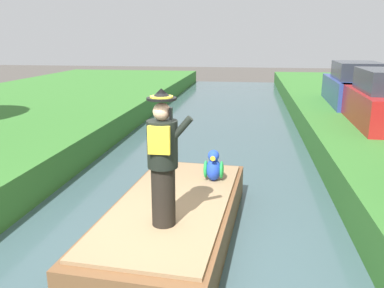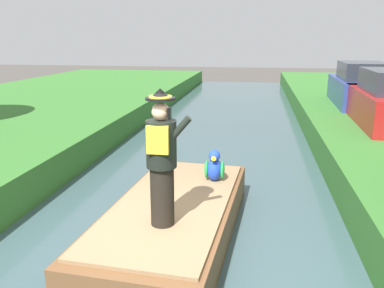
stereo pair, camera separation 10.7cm
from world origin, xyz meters
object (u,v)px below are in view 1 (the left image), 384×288
boat (174,219)px  parrot_plush (214,167)px  parked_car_blue (354,86)px  person_pirate (163,159)px

boat → parrot_plush: size_ratio=7.57×
boat → parked_car_blue: size_ratio=1.06×
person_pirate → parked_car_blue: 11.17m
parked_car_blue → person_pirate: bearing=-115.4°
parrot_plush → parked_car_blue: bearing=62.6°
parrot_plush → parked_car_blue: 9.34m
person_pirate → parrot_plush: 2.00m
parked_car_blue → boat: bearing=-117.5°
boat → parrot_plush: (0.53, 1.00, 0.55)m
person_pirate → parked_car_blue: person_pirate is taller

